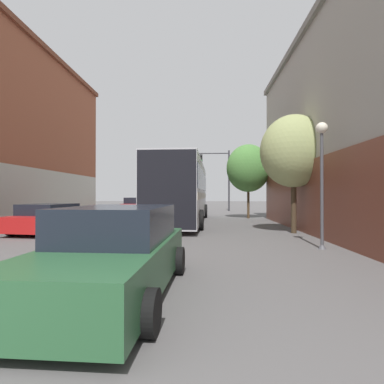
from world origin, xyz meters
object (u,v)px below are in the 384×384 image
object	(u,v)px
street_tree_near	(293,151)
bus	(183,190)
street_lamp	(322,167)
traffic_signal_gantry	(197,165)
parked_car_left_near	(136,205)
street_tree_far	(248,168)
parked_car_left_mid	(51,218)
hatchback_foreground	(115,253)

from	to	relation	value
street_tree_near	bus	bearing A→B (deg)	137.71
street_lamp	traffic_signal_gantry	bearing A→B (deg)	101.48
bus	parked_car_left_near	xyz separation A→B (m)	(-5.81, 12.37, -1.36)
traffic_signal_gantry	street_tree_near	size ratio (longest dim) A/B	1.88
street_tree_near	street_tree_far	bearing A→B (deg)	95.44
parked_car_left_near	street_tree_near	distance (m)	20.74
bus	parked_car_left_mid	world-z (taller)	bus
street_lamp	bus	bearing A→B (deg)	120.02
bus	hatchback_foreground	bearing A→B (deg)	-179.03
parked_car_left_near	hatchback_foreground	bearing A→B (deg)	-162.25
hatchback_foreground	parked_car_left_near	size ratio (longest dim) A/B	1.10
parked_car_left_mid	traffic_signal_gantry	world-z (taller)	traffic_signal_gantry
bus	traffic_signal_gantry	bearing A→B (deg)	-0.61
street_tree_far	street_tree_near	bearing A→B (deg)	-84.56
street_lamp	street_tree_near	size ratio (longest dim) A/B	0.76
bus	parked_car_left_mid	size ratio (longest dim) A/B	2.81
traffic_signal_gantry	parked_car_left_near	bearing A→B (deg)	-170.29
parked_car_left_mid	street_lamp	xyz separation A→B (m)	(10.75, -3.78, 1.96)
hatchback_foreground	parked_car_left_near	distance (m)	26.27
street_lamp	street_tree_far	world-z (taller)	street_tree_far
parked_car_left_near	street_tree_near	world-z (taller)	street_tree_near
street_lamp	street_tree_far	xyz separation A→B (m)	(-0.53, 12.33, 1.06)
hatchback_foreground	parked_car_left_mid	distance (m)	9.93
traffic_signal_gantry	street_lamp	xyz separation A→B (m)	(4.52, -22.24, -2.27)
hatchback_foreground	street_lamp	bearing A→B (deg)	-47.23
bus	traffic_signal_gantry	size ratio (longest dim) A/B	1.28
bus	parked_car_left_near	size ratio (longest dim) A/B	3.02
hatchback_foreground	traffic_signal_gantry	world-z (taller)	traffic_signal_gantry
bus	street_lamp	xyz separation A→B (m)	(5.08, -8.79, 0.56)
parked_car_left_near	street_tree_far	xyz separation A→B (m)	(10.36, -8.83, 2.98)
street_tree_far	hatchback_foreground	bearing A→B (deg)	-105.69
parked_car_left_mid	street_tree_near	bearing A→B (deg)	-81.90
hatchback_foreground	parked_car_left_mid	bearing A→B (deg)	35.73
parked_car_left_near	street_tree_far	distance (m)	13.93
traffic_signal_gantry	hatchback_foreground	bearing A→B (deg)	-91.59
bus	hatchback_foreground	xyz separation A→B (m)	(-0.18, -13.29, -1.33)
hatchback_foreground	street_tree_far	size ratio (longest dim) A/B	0.86
parked_car_left_mid	street_lamp	bearing A→B (deg)	-102.03
parked_car_left_mid	street_tree_far	xyz separation A→B (m)	(10.21, 8.55, 3.02)
hatchback_foreground	traffic_signal_gantry	distance (m)	27.08
bus	street_tree_near	bearing A→B (deg)	-130.53
street_tree_near	parked_car_left_mid	bearing A→B (deg)	-179.23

